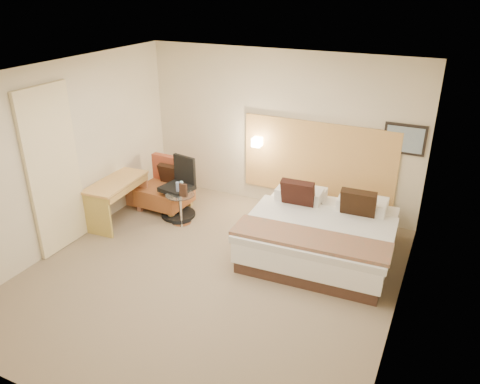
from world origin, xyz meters
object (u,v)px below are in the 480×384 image
at_px(bed, 321,233).
at_px(desk, 118,190).
at_px(side_table, 181,207).
at_px(desk_chair, 179,193).
at_px(lounge_chair, 167,189).

relative_size(bed, desk, 1.80).
bearing_deg(bed, desk, -172.13).
distance_m(side_table, desk, 1.06).
distance_m(bed, desk_chair, 2.51).
distance_m(lounge_chair, desk_chair, 0.43).
bearing_deg(side_table, lounge_chair, 142.35).
bearing_deg(bed, desk_chair, 176.58).
bearing_deg(desk_chair, bed, -3.42).
bearing_deg(desk_chair, side_table, -55.13).
relative_size(side_table, desk_chair, 0.52).
distance_m(bed, side_table, 2.33).
relative_size(lounge_chair, desk, 0.73).
bearing_deg(bed, side_table, -177.58).
xyz_separation_m(bed, side_table, (-2.33, -0.10, -0.03)).
bearing_deg(desk, desk_chair, 37.45).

